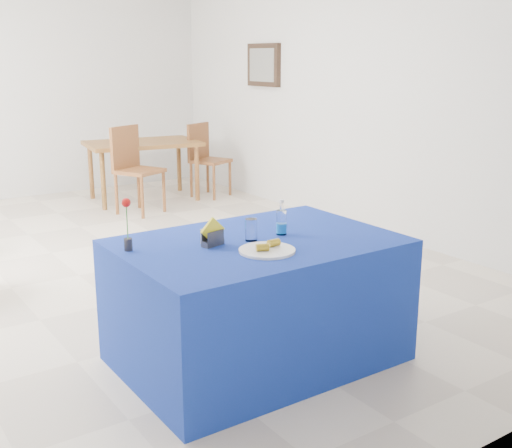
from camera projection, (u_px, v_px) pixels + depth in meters
The scene contains 16 objects.
floor at pixel (140, 264), 5.75m from camera, with size 7.00×7.00×0.00m, color beige.
room_shell at pixel (130, 63), 5.31m from camera, with size 7.00×7.00×7.00m.
picture_frame at pixel (264, 65), 7.94m from camera, with size 0.06×0.64×0.52m, color black.
picture_art at pixel (262, 65), 7.93m from camera, with size 0.02×0.52×0.40m, color #998C66.
plate at pixel (267, 250), 3.53m from camera, with size 0.31×0.31×0.01m, color white.
drinking_glass at pixel (251, 230), 3.73m from camera, with size 0.07×0.07×0.13m, color silver.
salt_shaker at pixel (203, 236), 3.67m from camera, with size 0.03×0.03×0.09m, color slate.
pepper_shaker at pixel (208, 237), 3.67m from camera, with size 0.03×0.03×0.09m, color slate.
blue_table at pixel (258, 301), 3.85m from camera, with size 1.60×1.10×0.76m.
water_bottle at pixel (281, 223), 3.85m from camera, with size 0.06×0.06×0.21m.
napkin_holder at pixel (213, 237), 3.63m from camera, with size 0.15×0.08×0.17m.
rose_vase at pixel (127, 225), 3.51m from camera, with size 0.05×0.05×0.30m.
oak_table at pixel (143, 148), 8.17m from camera, with size 1.50×1.08×0.76m.
chair_bg_left at pixel (133, 163), 7.51m from camera, with size 0.61×0.61×1.02m.
chair_bg_right at pixel (205, 154), 8.45m from camera, with size 0.56×0.56×0.96m.
banana_pieces at pixel (268, 245), 3.53m from camera, with size 0.18×0.09×0.04m.
Camera 1 is at (-2.21, -5.11, 1.80)m, focal length 45.00 mm.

